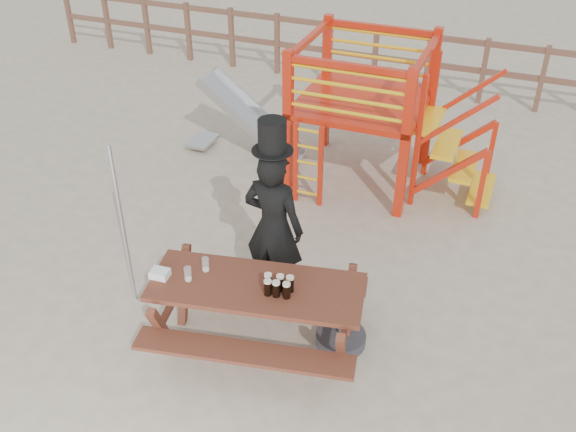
# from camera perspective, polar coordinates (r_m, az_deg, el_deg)

# --- Properties ---
(ground) EXTENTS (60.00, 60.00, 0.00)m
(ground) POSITION_cam_1_polar(r_m,az_deg,el_deg) (7.00, -3.94, -10.14)
(ground) COLOR #BDAC93
(ground) RESTS_ON ground
(back_fence) EXTENTS (15.09, 0.09, 1.20)m
(back_fence) POSITION_cam_1_polar(r_m,az_deg,el_deg) (12.42, 10.08, 14.05)
(back_fence) COLOR brown
(back_fence) RESTS_ON ground
(playground_fort) EXTENTS (4.71, 1.84, 2.10)m
(playground_fort) POSITION_cam_1_polar(r_m,az_deg,el_deg) (9.17, 6.11, 9.36)
(playground_fort) COLOR red
(playground_fort) RESTS_ON ground
(picnic_table) EXTENTS (2.33, 1.81, 0.81)m
(picnic_table) POSITION_cam_1_polar(r_m,az_deg,el_deg) (6.49, -2.75, -8.18)
(picnic_table) COLOR brown
(picnic_table) RESTS_ON ground
(man_with_hat) EXTENTS (0.71, 0.49, 2.20)m
(man_with_hat) POSITION_cam_1_polar(r_m,az_deg,el_deg) (6.82, -1.29, -0.70)
(man_with_hat) COLOR black
(man_with_hat) RESTS_ON ground
(metal_pole) EXTENTS (0.04, 0.04, 1.97)m
(metal_pole) POSITION_cam_1_polar(r_m,az_deg,el_deg) (6.98, -14.45, -1.05)
(metal_pole) COLOR #B2B2B7
(metal_pole) RESTS_ON ground
(parasol_base) EXTENTS (0.53, 0.53, 0.22)m
(parasol_base) POSITION_cam_1_polar(r_m,az_deg,el_deg) (6.84, 4.70, -10.75)
(parasol_base) COLOR #353439
(parasol_base) RESTS_ON ground
(paper_bag) EXTENTS (0.19, 0.15, 0.08)m
(paper_bag) POSITION_cam_1_polar(r_m,az_deg,el_deg) (6.48, -11.32, -5.05)
(paper_bag) COLOR white
(paper_bag) RESTS_ON picnic_table
(stout_pints) EXTENTS (0.29, 0.20, 0.17)m
(stout_pints) POSITION_cam_1_polar(r_m,az_deg,el_deg) (6.15, -0.88, -6.21)
(stout_pints) COLOR black
(stout_pints) RESTS_ON picnic_table
(empty_glasses) EXTENTS (0.16, 0.27, 0.15)m
(empty_glasses) POSITION_cam_1_polar(r_m,az_deg,el_deg) (6.43, -8.11, -4.74)
(empty_glasses) COLOR silver
(empty_glasses) RESTS_ON picnic_table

